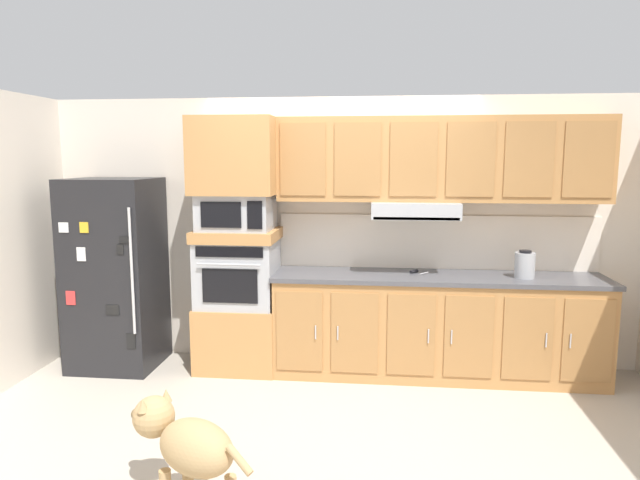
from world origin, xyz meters
TOP-DOWN VIEW (x-y plane):
  - ground_plane at (0.00, 0.00)m, footprint 9.60×9.60m
  - back_kitchen_wall at (0.00, 1.11)m, footprint 6.20×0.12m
  - refrigerator at (-2.06, 0.68)m, footprint 0.76×0.73m
  - oven_base_cabinet at (-0.91, 0.75)m, footprint 0.74×0.62m
  - built_in_oven at (-0.91, 0.75)m, footprint 0.70×0.62m
  - appliance_mid_shelf at (-0.91, 0.75)m, footprint 0.74×0.62m
  - microwave at (-0.91, 0.75)m, footprint 0.64×0.54m
  - appliance_upper_cabinet at (-0.91, 0.75)m, footprint 0.74×0.62m
  - lower_cabinet_run at (0.89, 0.75)m, footprint 2.87×0.63m
  - countertop_slab at (0.89, 0.75)m, footprint 2.91×0.64m
  - backsplash_panel at (0.89, 1.04)m, footprint 2.91×0.02m
  - upper_cabinet_with_hood at (0.88, 0.87)m, footprint 2.87×0.48m
  - screwdriver at (0.69, 0.81)m, footprint 0.17×0.17m
  - electric_kettle at (1.62, 0.70)m, footprint 0.17×0.17m
  - dog at (-0.67, -1.40)m, footprint 0.85×0.54m

SIDE VIEW (x-z plane):
  - ground_plane at x=0.00m, z-range 0.00..0.00m
  - oven_base_cabinet at x=-0.91m, z-range 0.00..0.60m
  - dog at x=-0.67m, z-range 0.08..0.69m
  - lower_cabinet_run at x=0.89m, z-range 0.00..0.88m
  - refrigerator at x=-2.06m, z-range 0.00..1.76m
  - countertop_slab at x=0.89m, z-range 0.88..0.92m
  - built_in_oven at x=-0.91m, z-range 0.60..1.20m
  - screwdriver at x=0.69m, z-range 0.92..0.95m
  - electric_kettle at x=1.62m, z-range 0.91..1.15m
  - backsplash_panel at x=0.89m, z-range 0.92..1.42m
  - back_kitchen_wall at x=0.00m, z-range 0.00..2.50m
  - appliance_mid_shelf at x=-0.91m, z-range 1.20..1.30m
  - microwave at x=-0.91m, z-range 1.30..1.62m
  - upper_cabinet_with_hood at x=0.88m, z-range 1.46..2.34m
  - appliance_upper_cabinet at x=-0.91m, z-range 1.62..2.30m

